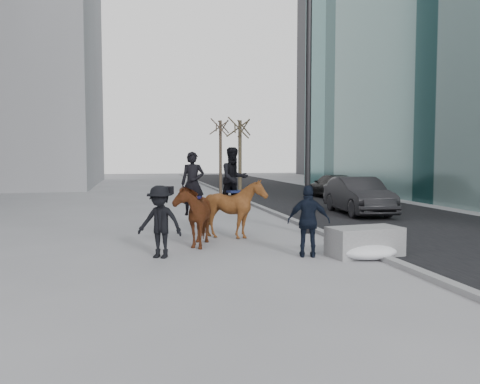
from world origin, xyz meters
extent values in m
plane|color=gray|center=(0.00, 0.00, 0.00)|extent=(120.00, 120.00, 0.00)
cube|color=black|center=(7.00, 10.00, 0.01)|extent=(8.00, 90.00, 0.01)
cube|color=gray|center=(3.00, 10.00, 0.06)|extent=(0.25, 90.00, 0.12)
cube|color=gray|center=(2.78, -0.54, 0.36)|extent=(1.89, 1.14, 0.71)
imported|color=black|center=(6.50, 7.90, 0.79)|extent=(1.98, 4.87, 1.57)
imported|color=black|center=(8.62, 16.01, 0.69)|extent=(1.94, 4.75, 1.38)
imported|color=#512B10|center=(-1.18, 1.80, 0.84)|extent=(1.31, 2.15, 1.69)
imported|color=black|center=(-1.18, 1.95, 1.70)|extent=(0.72, 0.55, 1.76)
cube|color=#0F0E36|center=(-1.18, 1.95, 1.33)|extent=(0.59, 0.65, 0.06)
imported|color=#4B260F|center=(0.16, 2.72, 0.89)|extent=(1.80, 1.93, 1.78)
imported|color=black|center=(0.16, 2.87, 1.79)|extent=(1.05, 0.91, 1.86)
cube|color=#10183C|center=(0.16, 2.87, 1.40)|extent=(0.60, 0.66, 0.06)
imported|color=black|center=(1.38, -0.40, 0.88)|extent=(1.11, 0.71, 1.75)
cylinder|color=orange|center=(1.33, 0.15, 1.15)|extent=(0.04, 0.18, 0.07)
imported|color=black|center=(-2.17, 0.23, 0.88)|extent=(1.31, 1.11, 1.75)
cube|color=black|center=(-2.02, 0.48, 1.62)|extent=(0.42, 0.36, 0.20)
cylinder|color=black|center=(2.60, 3.21, 4.50)|extent=(0.18, 0.18, 9.00)
ellipsoid|color=silver|center=(2.70, -0.96, 0.17)|extent=(1.37, 0.87, 0.35)
ellipsoid|color=silver|center=(2.70, 14.75, 0.16)|extent=(1.28, 0.81, 0.32)
camera|label=1|loc=(-2.73, -12.05, 2.46)|focal=38.00mm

